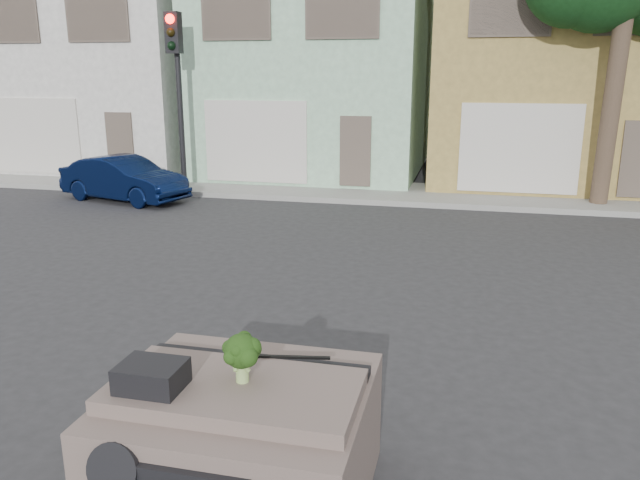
% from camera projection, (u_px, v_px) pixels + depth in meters
% --- Properties ---
extents(ground_plane, '(120.00, 120.00, 0.00)m').
position_uv_depth(ground_plane, '(326.00, 348.00, 8.02)').
color(ground_plane, '#303033').
rests_on(ground_plane, ground).
extents(sidewalk, '(40.00, 3.00, 0.15)m').
position_uv_depth(sidewalk, '(408.00, 194.00, 17.87)').
color(sidewalk, gray).
rests_on(sidewalk, ground).
extents(townhouse_white, '(7.20, 8.20, 7.55)m').
position_uv_depth(townhouse_white, '(125.00, 63.00, 23.14)').
color(townhouse_white, silver).
rests_on(townhouse_white, ground).
extents(townhouse_mint, '(7.20, 8.20, 7.55)m').
position_uv_depth(townhouse_mint, '(321.00, 63.00, 21.45)').
color(townhouse_mint, '#A3D4AE').
rests_on(townhouse_mint, ground).
extents(townhouse_tan, '(7.20, 8.20, 7.55)m').
position_uv_depth(townhouse_tan, '(551.00, 62.00, 19.76)').
color(townhouse_tan, '#A78C47').
rests_on(townhouse_tan, ground).
extents(navy_sedan, '(3.93, 2.22, 1.22)m').
position_uv_depth(navy_sedan, '(126.00, 201.00, 17.27)').
color(navy_sedan, '#061132').
rests_on(navy_sedan, ground).
extents(traffic_signal, '(0.40, 0.40, 5.10)m').
position_uv_depth(traffic_signal, '(179.00, 105.00, 17.75)').
color(traffic_signal, black).
rests_on(traffic_signal, ground).
extents(tree_near, '(4.40, 4.00, 8.50)m').
position_uv_depth(tree_near, '(619.00, 38.00, 15.00)').
color(tree_near, '#103313').
rests_on(tree_near, ground).
extents(car_dashboard, '(2.00, 1.80, 1.12)m').
position_uv_depth(car_dashboard, '(243.00, 438.00, 5.06)').
color(car_dashboard, '#6F5E56').
rests_on(car_dashboard, ground).
extents(instrument_hump, '(0.48, 0.38, 0.20)m').
position_uv_depth(instrument_hump, '(152.00, 376.00, 4.69)').
color(instrument_hump, black).
rests_on(instrument_hump, car_dashboard).
extents(wiper_arm, '(0.69, 0.15, 0.02)m').
position_uv_depth(wiper_arm, '(289.00, 357.00, 5.21)').
color(wiper_arm, black).
rests_on(wiper_arm, car_dashboard).
extents(broccoli, '(0.42, 0.42, 0.40)m').
position_uv_depth(broccoli, '(242.00, 358.00, 4.77)').
color(broccoli, '#1A350F').
rests_on(broccoli, car_dashboard).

